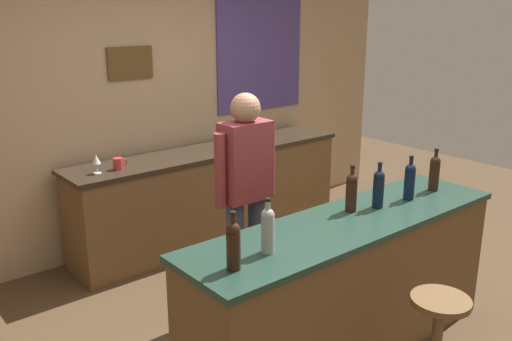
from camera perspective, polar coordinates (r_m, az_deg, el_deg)
The scene contains 16 objects.
ground_plane at distance 4.08m, azimuth 4.67°, elevation -15.60°, with size 10.00×10.00×0.00m, color #4C3823.
back_wall at distance 5.17m, azimuth -10.68°, elevation 7.90°, with size 6.00×0.09×2.80m.
bar_counter at distance 3.61m, azimuth 9.35°, elevation -11.86°, with size 2.31×0.60×0.92m.
side_counter at distance 5.27m, azimuth -4.60°, elevation -2.50°, with size 2.79×0.56×0.90m.
bartender at distance 3.89m, azimuth -1.07°, elevation -1.90°, with size 0.52×0.21×1.62m.
bar_stool at distance 3.27m, azimuth 18.33°, elevation -15.85°, with size 0.32×0.32×0.68m.
wine_bottle_a at distance 2.71m, azimuth -2.36°, elevation -7.64°, with size 0.07×0.07×0.31m.
wine_bottle_b at distance 2.89m, azimuth 1.23°, elevation -6.08°, with size 0.07×0.07×0.31m.
wine_bottle_c at distance 3.52m, azimuth 9.90°, elevation -2.11°, with size 0.07×0.07×0.31m.
wine_bottle_d at distance 3.62m, azimuth 12.63°, elevation -1.74°, with size 0.07×0.07×0.31m.
wine_bottle_e at distance 3.83m, azimuth 15.70°, elevation -0.97°, with size 0.07×0.07×0.31m.
wine_bottle_f at distance 4.07m, azimuth 18.08°, elevation -0.13°, with size 0.07×0.07×0.31m.
wine_glass_a at distance 4.53m, azimuth -16.29°, elevation 1.04°, with size 0.07×0.07×0.16m.
wine_glass_b at distance 5.45m, azimuth -1.02°, elevation 4.27°, with size 0.07×0.07×0.16m.
wine_glass_c at distance 5.48m, azimuth 0.61°, elevation 4.34°, with size 0.07×0.07×0.16m.
coffee_mug at distance 4.62m, azimuth -14.13°, elevation 0.71°, with size 0.13×0.08×0.09m.
Camera 1 is at (-2.44, -2.45, 2.17)m, focal length 38.45 mm.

